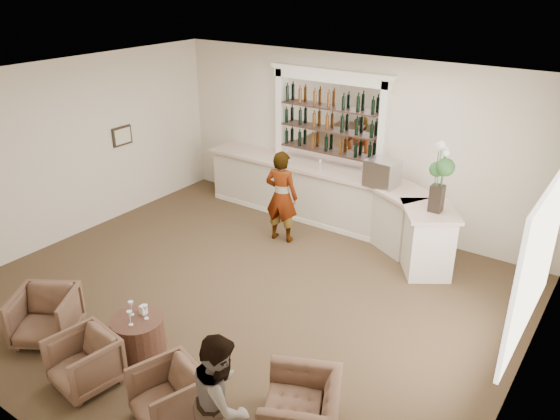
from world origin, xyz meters
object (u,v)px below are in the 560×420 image
object	(u,v)px
espresso_machine	(382,173)
armchair_far	(302,408)
armchair_center	(84,362)
armchair_left	(45,316)
flower_vase	(440,172)
guest	(222,401)
bar_counter	(330,199)
sommelier	(281,197)
armchair_right	(168,396)
cocktail_table	(139,335)

from	to	relation	value
espresso_machine	armchair_far	bearing A→B (deg)	-68.31
armchair_center	espresso_machine	xyz separation A→B (m)	(1.25, 5.56, 1.04)
armchair_left	flower_vase	world-z (taller)	flower_vase
armchair_center	flower_vase	world-z (taller)	flower_vase
armchair_center	flower_vase	xyz separation A→B (m)	(2.45, 5.02, 1.46)
guest	armchair_far	size ratio (longest dim) A/B	1.64
bar_counter	espresso_machine	world-z (taller)	espresso_machine
sommelier	armchair_right	xyz separation A→B (m)	(1.55, -4.45, -0.54)
armchair_center	flower_vase	bearing A→B (deg)	72.17
armchair_center	armchair_right	world-z (taller)	armchair_center
bar_counter	armchair_center	xyz separation A→B (m)	(-0.16, -5.66, -0.24)
sommelier	armchair_far	bearing A→B (deg)	118.87
bar_counter	armchair_left	bearing A→B (deg)	-104.15
armchair_right	armchair_far	xyz separation A→B (m)	(1.32, 0.72, -0.02)
armchair_far	bar_counter	bearing A→B (deg)	-178.63
bar_counter	armchair_right	size ratio (longest dim) A/B	7.78
cocktail_table	armchair_center	distance (m)	0.83
armchair_far	flower_vase	xyz separation A→B (m)	(-0.12, 4.12, 1.49)
sommelier	guest	bearing A→B (deg)	109.53
guest	sommelier	bearing A→B (deg)	-0.97
espresso_machine	flower_vase	world-z (taller)	flower_vase
sommelier	armchair_right	distance (m)	4.74
bar_counter	flower_vase	size ratio (longest dim) A/B	4.88
armchair_center	armchair_far	bearing A→B (deg)	27.42
bar_counter	espresso_machine	xyz separation A→B (m)	(1.09, -0.09, 0.81)
guest	armchair_far	world-z (taller)	guest
guest	armchair_left	size ratio (longest dim) A/B	1.94
sommelier	guest	world-z (taller)	sommelier
bar_counter	armchair_center	bearing A→B (deg)	-91.59
guest	armchair_center	xyz separation A→B (m)	(-2.13, -0.11, -0.44)
armchair_center	armchair_far	xyz separation A→B (m)	(2.57, 0.90, -0.03)
bar_counter	armchair_right	world-z (taller)	bar_counter
sommelier	flower_vase	bearing A→B (deg)	179.53
sommelier	armchair_right	world-z (taller)	sommelier
armchair_right	armchair_far	size ratio (longest dim) A/B	0.77
guest	flower_vase	xyz separation A→B (m)	(0.32, 4.91, 1.02)
sommelier	flower_vase	size ratio (longest dim) A/B	1.49
bar_counter	sommelier	bearing A→B (deg)	-113.48
flower_vase	cocktail_table	bearing A→B (deg)	-119.94
espresso_machine	guest	bearing A→B (deg)	-75.00
armchair_left	armchair_center	bearing A→B (deg)	-45.19
cocktail_table	sommelier	bearing A→B (deg)	94.88
armchair_right	espresso_machine	xyz separation A→B (m)	(-0.01, 5.38, 1.05)
sommelier	armchair_left	world-z (taller)	sommelier
armchair_left	armchair_center	world-z (taller)	armchair_left
armchair_left	bar_counter	bearing A→B (deg)	43.41
armchair_left	armchair_far	bearing A→B (deg)	-23.03
espresso_machine	armchair_center	bearing A→B (deg)	-96.83
bar_counter	armchair_right	bearing A→B (deg)	-78.64
armchair_right	armchair_center	bearing A→B (deg)	-153.45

